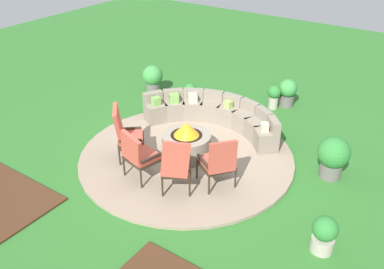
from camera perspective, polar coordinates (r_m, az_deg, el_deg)
ground_plane at (r=8.76m, az=-0.74°, el=-3.09°), size 24.00×24.00×0.00m
patio_circle at (r=8.75m, az=-0.74°, el=-2.92°), size 4.46×4.46×0.06m
fire_pit at (r=8.58m, az=-0.76°, el=-1.09°), size 1.01×1.01×0.76m
curved_stone_bench at (r=9.69m, az=3.12°, el=2.67°), size 3.36×1.41×0.69m
lounge_chair_front_left at (r=8.44m, az=-9.08°, el=0.25°), size 0.77×0.80×1.17m
lounge_chair_front_right at (r=7.81m, az=-7.36°, el=-2.68°), size 0.69×0.66×1.03m
lounge_chair_back_left at (r=7.41m, az=-2.20°, el=-4.15°), size 0.76×0.80×1.12m
lounge_chair_back_right at (r=7.56m, az=3.65°, el=-3.66°), size 0.80×0.82×1.03m
potted_plant_0 at (r=6.77m, az=17.66°, el=-12.82°), size 0.40×0.40×0.63m
potted_plant_1 at (r=10.85m, az=11.17°, el=5.29°), size 0.34×0.34×0.62m
potted_plant_2 at (r=8.37m, az=18.81°, el=-2.76°), size 0.62×0.62×0.86m
potted_plant_3 at (r=11.04m, az=12.97°, el=5.76°), size 0.47×0.47×0.73m
potted_plant_4 at (r=11.54m, az=-5.40°, el=7.72°), size 0.55×0.55×0.80m
potted_plant_5 at (r=10.93m, az=-0.24°, el=5.73°), size 0.32×0.32×0.56m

